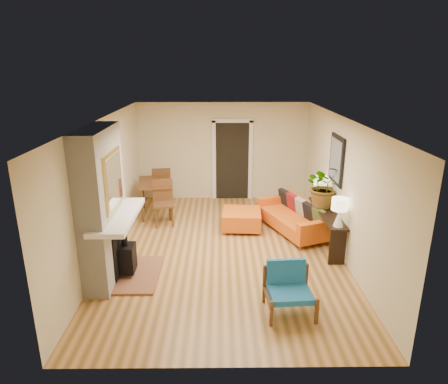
% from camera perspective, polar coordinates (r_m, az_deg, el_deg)
% --- Properties ---
extents(room_shell, '(6.50, 6.50, 6.50)m').
position_cam_1_polar(room_shell, '(10.16, 3.28, 4.73)').
color(room_shell, tan).
rests_on(room_shell, ground).
extents(fireplace, '(1.09, 1.68, 2.60)m').
position_cam_1_polar(fireplace, '(6.93, -16.71, -2.39)').
color(fireplace, white).
rests_on(fireplace, ground).
extents(sofa, '(1.45, 2.05, 0.74)m').
position_cam_1_polar(sofa, '(8.96, 10.16, -3.51)').
color(sofa, silver).
rests_on(sofa, ground).
extents(ottoman, '(0.89, 0.89, 0.42)m').
position_cam_1_polar(ottoman, '(8.94, 2.54, -3.81)').
color(ottoman, silver).
rests_on(ottoman, ground).
extents(blue_chair, '(0.74, 0.73, 0.73)m').
position_cam_1_polar(blue_chair, '(6.19, 9.18, -13.05)').
color(blue_chair, brown).
rests_on(blue_chair, ground).
extents(dining_table, '(1.02, 1.96, 1.03)m').
position_cam_1_polar(dining_table, '(9.80, -9.31, 0.59)').
color(dining_table, brown).
rests_on(dining_table, ground).
extents(console_table, '(0.34, 1.85, 0.72)m').
position_cam_1_polar(console_table, '(8.31, 14.45, -3.67)').
color(console_table, black).
rests_on(console_table, ground).
extents(lamp_near, '(0.30, 0.30, 0.54)m').
position_cam_1_polar(lamp_near, '(7.46, 16.17, -2.33)').
color(lamp_near, white).
rests_on(lamp_near, console_table).
extents(lamp_far, '(0.30, 0.30, 0.54)m').
position_cam_1_polar(lamp_far, '(8.76, 13.62, 0.87)').
color(lamp_far, white).
rests_on(lamp_far, console_table).
extents(houseplant, '(0.93, 0.84, 0.91)m').
position_cam_1_polar(houseplant, '(8.38, 14.22, 0.89)').
color(houseplant, '#1E5919').
rests_on(houseplant, console_table).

